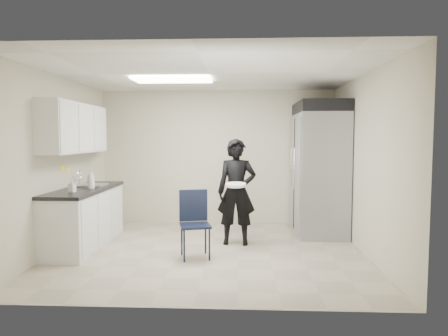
{
  "coord_description": "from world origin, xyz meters",
  "views": [
    {
      "loc": [
        0.49,
        -5.79,
        1.67
      ],
      "look_at": [
        0.21,
        0.2,
        1.22
      ],
      "focal_mm": 32.0,
      "sensor_mm": 36.0,
      "label": 1
    }
  ],
  "objects_px": {
    "commercial_fridge": "(319,174)",
    "lower_counter": "(85,219)",
    "man_tuxedo": "(237,192)",
    "folding_chair": "(195,226)"
  },
  "relations": [
    {
      "from": "commercial_fridge",
      "to": "man_tuxedo",
      "type": "distance_m",
      "value": 1.68
    },
    {
      "from": "commercial_fridge",
      "to": "lower_counter",
      "type": "bearing_deg",
      "value": -164.12
    },
    {
      "from": "folding_chair",
      "to": "man_tuxedo",
      "type": "distance_m",
      "value": 1.03
    },
    {
      "from": "lower_counter",
      "to": "commercial_fridge",
      "type": "relative_size",
      "value": 0.9
    },
    {
      "from": "commercial_fridge",
      "to": "man_tuxedo",
      "type": "height_order",
      "value": "commercial_fridge"
    },
    {
      "from": "commercial_fridge",
      "to": "folding_chair",
      "type": "height_order",
      "value": "commercial_fridge"
    },
    {
      "from": "man_tuxedo",
      "to": "commercial_fridge",
      "type": "bearing_deg",
      "value": 32.18
    },
    {
      "from": "lower_counter",
      "to": "man_tuxedo",
      "type": "distance_m",
      "value": 2.39
    },
    {
      "from": "commercial_fridge",
      "to": "man_tuxedo",
      "type": "relative_size",
      "value": 1.26
    },
    {
      "from": "folding_chair",
      "to": "man_tuxedo",
      "type": "height_order",
      "value": "man_tuxedo"
    }
  ]
}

